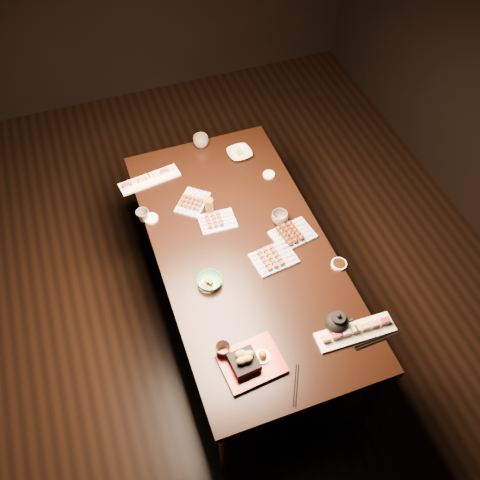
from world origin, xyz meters
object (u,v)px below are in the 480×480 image
at_px(tempura_tray, 252,359).
at_px(teapot, 337,321).
at_px(sushi_platter_far, 149,178).
at_px(yakitori_plate_center, 217,219).
at_px(dining_table, 243,288).
at_px(teacup_far_right, 201,141).
at_px(teacup_mid_right, 280,218).
at_px(edamame_bowl_cream, 239,154).
at_px(teacup_far_left, 143,215).
at_px(condiment_bottle, 209,204).
at_px(edamame_bowl_green, 210,282).
at_px(yakitori_plate_left, 192,200).
at_px(sushi_platter_near, 356,330).
at_px(teacup_near_left, 223,350).
at_px(yakitori_plate_right, 274,256).

distance_m(tempura_tray, teapot, 0.45).
bearing_deg(sushi_platter_far, yakitori_plate_center, 113.60).
relative_size(dining_table, teacup_far_right, 18.88).
bearing_deg(dining_table, teacup_mid_right, 15.84).
bearing_deg(edamame_bowl_cream, teacup_mid_right, -87.12).
distance_m(tempura_tray, teacup_far_left, 1.04).
bearing_deg(condiment_bottle, teapot, -68.81).
height_order(yakitori_plate_center, teacup_far_right, teacup_far_right).
xyz_separation_m(edamame_bowl_green, teacup_far_right, (0.26, 1.00, 0.02)).
height_order(yakitori_plate_center, yakitori_plate_left, same).
bearing_deg(sushi_platter_near, condiment_bottle, 115.49).
height_order(teacup_near_left, teapot, teapot).
bearing_deg(dining_table, yakitori_plate_left, 103.83).
bearing_deg(edamame_bowl_green, sushi_platter_near, -41.40).
bearing_deg(yakitori_plate_right, teapot, -81.84).
height_order(edamame_bowl_green, teapot, teapot).
bearing_deg(dining_table, tempura_tray, -114.27).
relative_size(yakitori_plate_left, teapot, 1.47).
xyz_separation_m(yakitori_plate_left, teacup_near_left, (-0.13, -0.94, 0.01)).
bearing_deg(teapot, sushi_platter_far, 131.27).
bearing_deg(sushi_platter_near, edamame_bowl_green, 140.32).
distance_m(dining_table, edamame_bowl_green, 0.48).
height_order(dining_table, yakitori_plate_right, yakitori_plate_right).
height_order(yakitori_plate_right, teacup_mid_right, teacup_mid_right).
bearing_deg(teapot, sushi_platter_near, -23.34).
distance_m(edamame_bowl_green, teapot, 0.66).
distance_m(dining_table, yakitori_plate_center, 0.46).
xyz_separation_m(yakitori_plate_left, condiment_bottle, (0.07, -0.10, 0.05)).
height_order(edamame_bowl_cream, teacup_mid_right, teacup_mid_right).
bearing_deg(teacup_far_left, dining_table, -40.37).
bearing_deg(edamame_bowl_green, sushi_platter_far, 97.91).
relative_size(edamame_bowl_cream, teapot, 1.06).
xyz_separation_m(teacup_near_left, teacup_far_right, (0.32, 1.38, 0.00)).
relative_size(yakitori_plate_right, condiment_bottle, 1.58).
bearing_deg(teacup_far_right, teacup_mid_right, -73.13).
distance_m(teacup_near_left, teapot, 0.55).
bearing_deg(yakitori_plate_right, teacup_far_right, 88.60).
xyz_separation_m(dining_table, yakitori_plate_center, (-0.07, 0.22, 0.40)).
relative_size(sushi_platter_far, edamame_bowl_green, 2.81).
relative_size(yakitori_plate_right, teacup_far_right, 2.35).
height_order(dining_table, edamame_bowl_cream, edamame_bowl_cream).
xyz_separation_m(edamame_bowl_green, tempura_tray, (0.05, -0.48, 0.03)).
bearing_deg(condiment_bottle, teacup_near_left, -103.60).
height_order(sushi_platter_near, teapot, teapot).
xyz_separation_m(dining_table, edamame_bowl_green, (-0.23, -0.15, 0.40)).
bearing_deg(teacup_far_left, sushi_platter_far, 69.85).
relative_size(dining_table, edamame_bowl_green, 14.01).
height_order(yakitori_plate_right, condiment_bottle, condiment_bottle).
bearing_deg(sushi_platter_near, edamame_bowl_cream, 96.32).
relative_size(sushi_platter_near, teacup_far_right, 4.06).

